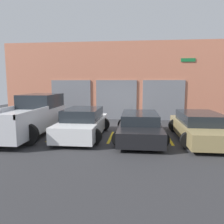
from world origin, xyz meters
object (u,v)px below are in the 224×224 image
object	(u,v)px
sedan_side	(200,127)
van_right	(140,126)
pickup_truck	(31,116)
sedan_white	(83,123)

from	to	relation	value
sedan_side	van_right	world-z (taller)	sedan_side
sedan_side	van_right	bearing A→B (deg)	-179.98
sedan_side	pickup_truck	bearing A→B (deg)	177.98
pickup_truck	sedan_side	distance (m)	7.83
pickup_truck	sedan_white	world-z (taller)	pickup_truck
pickup_truck	sedan_side	bearing A→B (deg)	-2.02
van_right	sedan_white	bearing A→B (deg)	-179.95
sedan_white	van_right	distance (m)	2.61
sedan_side	sedan_white	bearing A→B (deg)	-179.97
van_right	pickup_truck	bearing A→B (deg)	176.97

